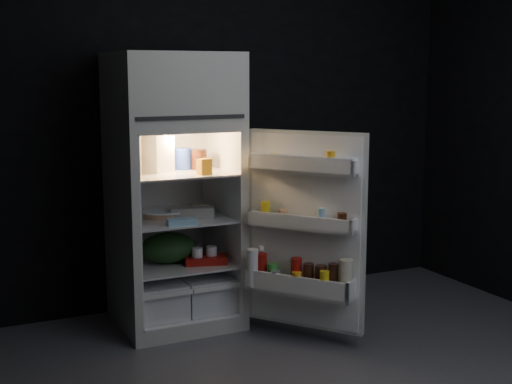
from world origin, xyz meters
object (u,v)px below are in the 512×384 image
fridge_door (304,235)px  yogurt_tray (206,260)px  egg_carton (192,213)px  milk_jug (158,153)px  refrigerator (173,181)px

fridge_door → yogurt_tray: bearing=131.2°
egg_carton → yogurt_tray: (0.07, -0.05, -0.31)m
egg_carton → fridge_door: bearing=-30.9°
milk_jug → egg_carton: size_ratio=0.86×
fridge_door → egg_carton: bearing=133.2°
refrigerator → egg_carton: bearing=-56.2°
fridge_door → milk_jug: fridge_door is taller
fridge_door → milk_jug: 1.07m
refrigerator → milk_jug: (-0.10, -0.03, 0.19)m
milk_jug → egg_carton: 0.44m
yogurt_tray → fridge_door: bearing=-32.8°
refrigerator → yogurt_tray: bearing=-47.4°
refrigerator → egg_carton: 0.25m
fridge_door → egg_carton: 0.76m
refrigerator → milk_jug: bearing=-163.1°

